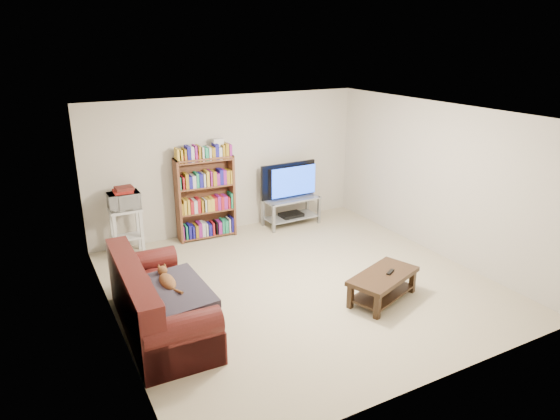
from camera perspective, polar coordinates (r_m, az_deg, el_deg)
floor at (r=7.19m, az=2.23°, el=-8.36°), size 5.00×5.00×0.00m
ceiling at (r=6.45m, az=2.51°, el=10.93°), size 5.00×5.00×0.00m
wall_back at (r=8.88m, az=-5.86°, el=5.24°), size 5.00×0.00×5.00m
wall_front at (r=4.90m, az=17.46°, el=-7.43°), size 5.00×0.00×5.00m
wall_left at (r=5.93m, az=-18.98°, el=-2.88°), size 0.00×5.00×5.00m
wall_right at (r=8.23m, az=17.58°, el=3.31°), size 0.00×5.00×5.00m
sofa at (r=6.17m, az=-14.08°, el=-10.70°), size 0.93×2.05×0.87m
blanket at (r=5.98m, az=-12.25°, el=-9.26°), size 0.84×1.06×0.18m
cat at (r=6.11m, az=-12.74°, el=-8.01°), size 0.24×0.56×0.17m
coffee_table at (r=6.79m, az=11.67°, el=-8.05°), size 1.15×0.85×0.38m
remote at (r=6.79m, az=12.49°, el=-6.93°), size 0.17×0.12×0.02m
tv_stand at (r=9.24m, az=1.29°, el=0.39°), size 1.05×0.50×0.52m
television at (r=9.09m, az=1.31°, el=3.31°), size 1.12×0.18×0.64m
dvd_player at (r=9.29m, az=1.28°, el=-0.54°), size 0.42×0.30×0.06m
bookshelf at (r=8.63m, az=-8.53°, el=1.51°), size 1.01×0.35×1.43m
shelf_clutter at (r=8.46m, az=-8.18°, el=6.79°), size 0.73×0.23×0.28m
microwave_stand at (r=8.27m, az=-17.13°, el=-1.69°), size 0.49×0.36×0.78m
microwave at (r=8.14m, az=-17.41°, el=1.01°), size 0.48×0.33×0.26m
game_boxes at (r=8.10m, az=-17.52°, el=2.07°), size 0.28×0.25×0.05m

